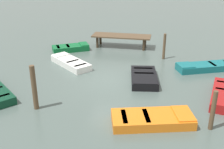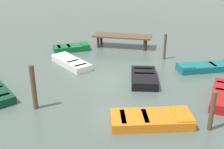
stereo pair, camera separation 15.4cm
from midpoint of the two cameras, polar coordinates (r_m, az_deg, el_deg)
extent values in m
plane|color=#4C5B56|center=(16.01, 0.28, -1.16)|extent=(80.00, 80.00, 0.00)
cube|color=brown|center=(21.82, 2.33, 7.91)|extent=(4.57, 1.57, 0.10)
cylinder|color=#3C2E20|center=(22.22, 7.18, 6.75)|extent=(0.20, 0.20, 0.85)
cylinder|color=#3C2E20|center=(21.25, 6.93, 6.02)|extent=(0.20, 0.20, 0.85)
cylinder|color=#3C2E20|center=(22.78, -2.00, 7.32)|extent=(0.20, 0.20, 0.85)
cylinder|color=#3C2E20|center=(21.84, -2.64, 6.62)|extent=(0.20, 0.20, 0.85)
cube|color=maroon|center=(14.91, 22.22, -4.01)|extent=(1.87, 3.60, 0.40)
cube|color=black|center=(14.85, 22.30, -3.53)|extent=(1.51, 3.04, 0.04)
cube|color=maroon|center=(13.60, 22.08, -5.51)|extent=(1.14, 0.96, 0.06)
cube|color=#14666B|center=(18.39, 19.34, 1.43)|extent=(4.01, 2.41, 0.40)
cube|color=beige|center=(18.35, 19.40, 1.84)|extent=(3.38, 1.98, 0.04)
cube|color=#14666B|center=(17.63, 15.15, 1.85)|extent=(1.15, 1.24, 0.06)
cube|color=#9B9789|center=(18.48, 20.20, 2.00)|extent=(0.49, 0.89, 0.04)
cube|color=maroon|center=(14.37, -21.72, -4.14)|extent=(0.76, 0.82, 0.04)
cube|color=orange|center=(12.00, 8.38, -9.11)|extent=(3.64, 2.20, 0.40)
cube|color=black|center=(11.93, 8.42, -8.54)|extent=(3.07, 1.77, 0.04)
cube|color=orange|center=(12.22, 14.60, -7.80)|extent=(1.03, 1.43, 0.06)
cube|color=black|center=(11.86, 7.21, -8.44)|extent=(0.46, 1.13, 0.04)
cube|color=black|center=(11.73, 2.67, -8.64)|extent=(0.46, 1.13, 0.04)
cube|color=silver|center=(18.29, -8.14, 2.41)|extent=(3.20, 3.01, 0.40)
cube|color=#334772|center=(18.24, -8.17, 2.83)|extent=(2.67, 2.50, 0.04)
cube|color=silver|center=(19.27, -10.13, 4.07)|extent=(1.22, 1.24, 0.06)
cube|color=navy|center=(18.03, -7.78, 2.74)|extent=(0.74, 0.80, 0.04)
cube|color=navy|center=(17.31, -6.23, 1.95)|extent=(0.74, 0.80, 0.04)
cube|color=#0F602D|center=(21.38, -8.12, 5.43)|extent=(2.88, 2.28, 0.40)
cube|color=orange|center=(21.34, -8.14, 5.78)|extent=(2.41, 1.87, 0.04)
cube|color=#0F602D|center=(21.50, -5.43, 6.30)|extent=(1.01, 1.19, 0.06)
cube|color=#B06E1E|center=(21.29, -8.67, 5.83)|extent=(0.61, 0.89, 0.04)
cube|color=#B06E1E|center=(21.19, -10.62, 5.62)|extent=(0.61, 0.89, 0.04)
cube|color=black|center=(15.92, 6.86, -0.67)|extent=(1.75, 2.96, 0.40)
cube|color=gray|center=(15.87, 6.89, -0.21)|extent=(1.39, 2.50, 0.04)
cube|color=black|center=(14.83, 7.12, -1.54)|extent=(1.35, 0.77, 0.06)
cube|color=#776E5D|center=(16.05, 6.85, 0.22)|extent=(1.13, 0.33, 0.04)
cube|color=#776E5D|center=(16.76, 6.72, 1.23)|extent=(1.13, 0.33, 0.04)
cylinder|color=brown|center=(11.87, 20.19, -7.06)|extent=(0.19, 0.19, 1.73)
cylinder|color=brown|center=(13.09, -15.46, -2.57)|extent=(0.23, 0.23, 2.15)
cylinder|color=brown|center=(19.47, 11.02, 5.63)|extent=(0.18, 0.18, 1.78)
camera|label=1|loc=(0.08, -89.72, 0.12)|focal=44.56mm
camera|label=2|loc=(0.08, 90.28, -0.12)|focal=44.56mm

